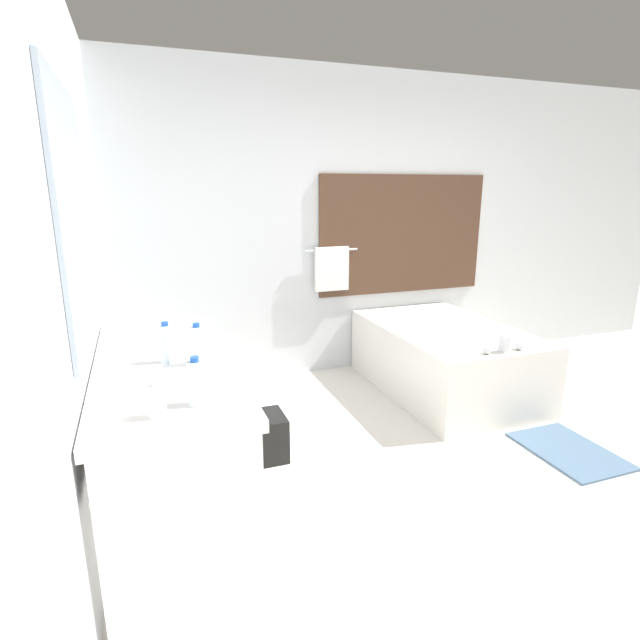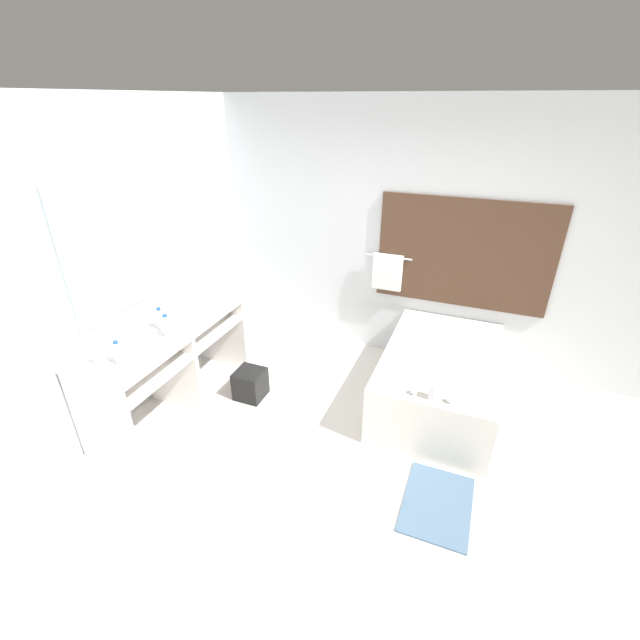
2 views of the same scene
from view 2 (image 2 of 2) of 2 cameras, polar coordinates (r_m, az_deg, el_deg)
The scene contains 12 objects.
ground_plane at distance 3.45m, azimuth 3.70°, elevation -22.64°, with size 16.00×16.00×0.00m, color silver.
wall_back_with_blinds at distance 4.58m, azimuth 13.41°, elevation 10.28°, with size 7.40×0.13×2.70m.
wall_left_with_mirror at distance 3.79m, azimuth -29.46°, elevation 3.90°, with size 0.08×7.40×2.70m.
vanity_counter at distance 4.10m, azimuth -19.32°, elevation -3.37°, with size 0.65×1.67×0.87m.
sink_faucet at distance 4.22m, azimuth -19.92°, elevation 2.17°, with size 0.09×0.04×0.18m.
bathtub at distance 4.22m, azimuth 15.63°, elevation -7.27°, with size 1.03×1.61×0.68m.
water_bottle_1 at distance 3.91m, azimuth -20.50°, elevation 0.11°, with size 0.06×0.06×0.20m.
water_bottle_2 at distance 3.77m, azimuth -19.74°, elevation -0.79°, with size 0.06×0.06×0.21m.
water_bottle_3 at distance 3.52m, azimuth -25.31°, elevation -4.02°, with size 0.06×0.06×0.20m.
soap_dispenser at distance 3.61m, azimuth -27.60°, elevation -4.33°, with size 0.06×0.06×0.15m.
waste_bin at distance 4.31m, azimuth -9.27°, elevation -8.40°, with size 0.27×0.27×0.29m.
bath_mat at distance 3.51m, azimuth 15.36°, elevation -22.55°, with size 0.48×0.67×0.02m.
Camera 2 is at (0.63, -2.12, 2.65)m, focal length 24.00 mm.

